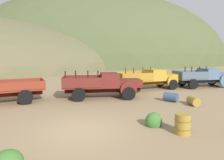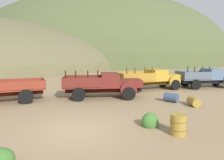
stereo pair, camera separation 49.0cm
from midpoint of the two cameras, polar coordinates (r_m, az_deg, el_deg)
name	(u,v)px [view 1 (the left image)]	position (r m, az deg, el deg)	size (l,w,h in m)	color
ground_plane	(82,130)	(9.16, -10.04, -13.75)	(300.00, 300.00, 0.00)	#937A56
hill_far_left	(103,63)	(84.16, -2.61, 4.87)	(102.95, 83.28, 52.50)	#4C5633
truck_oxblood	(108,85)	(15.30, -2.07, -1.36)	(6.11, 3.71, 2.16)	black
truck_mustard	(153,79)	(19.61, 10.79, 0.41)	(6.55, 2.73, 2.16)	#593D12
truck_chalk_blue	(206,77)	(22.52, 24.47, 0.77)	(6.00, 3.47, 2.16)	#262D39
oil_drum_spare	(183,124)	(8.89, 17.81, -11.73)	(0.68, 0.68, 0.85)	olive
oil_drum_tipped	(193,101)	(14.02, 21.09, -5.57)	(0.85, 1.04, 0.56)	olive
oil_drum_foreground	(171,97)	(14.69, 15.32, -4.67)	(0.97, 1.10, 0.62)	#384C6B
bush_back_edge	(203,82)	(25.85, 23.80, -0.43)	(0.68, 0.67, 0.50)	#3D702D
bush_near_barrel	(167,81)	(24.41, 14.84, -0.29)	(0.94, 0.93, 0.82)	#5B8E42
bush_front_right	(153,121)	(9.65, 9.95, -11.41)	(0.78, 0.87, 0.82)	#3D702D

